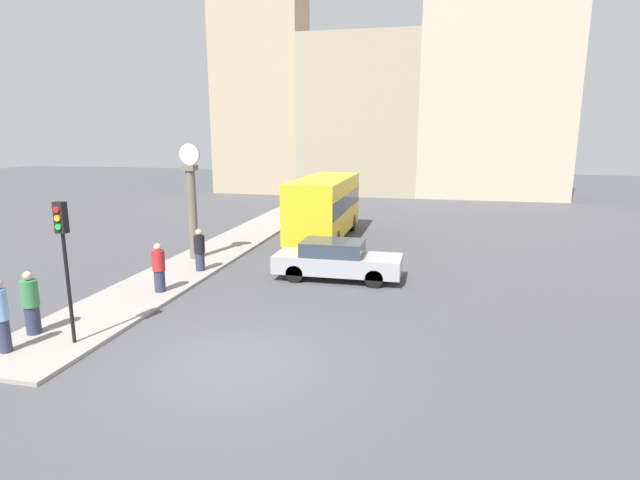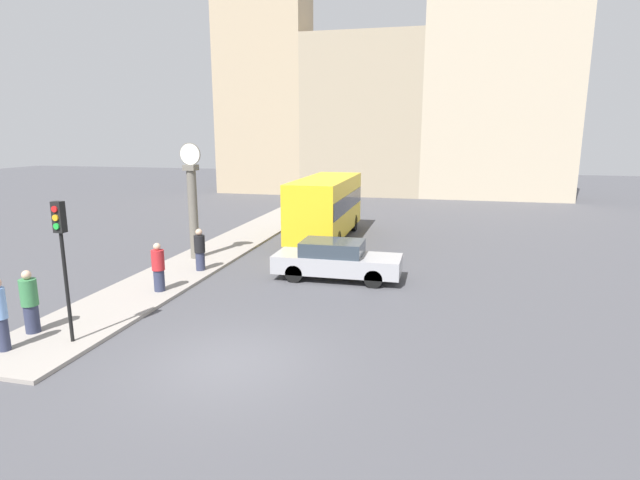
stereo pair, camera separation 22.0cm
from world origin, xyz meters
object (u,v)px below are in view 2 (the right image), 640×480
street_clock (193,204)px  pedestrian_green_hoodie (30,302)px  pedestrian_blue_stripe (0,314)px  pedestrian_black_jacket (200,250)px  bus_distant (326,205)px  sedan_car (336,260)px  pedestrian_red_top (158,268)px  traffic_light_near (62,242)px

street_clock → pedestrian_green_hoodie: bearing=-92.8°
pedestrian_blue_stripe → pedestrian_black_jacket: size_ratio=1.13×
bus_distant → pedestrian_blue_stripe: size_ratio=4.19×
bus_distant → street_clock: bearing=-128.2°
sedan_car → pedestrian_blue_stripe: pedestrian_blue_stripe is taller
street_clock → pedestrian_blue_stripe: street_clock is taller
sedan_car → street_clock: 6.71m
pedestrian_red_top → pedestrian_green_hoodie: bearing=-109.0°
pedestrian_green_hoodie → pedestrian_red_top: bearing=71.0°
bus_distant → traffic_light_near: (-3.40, -14.27, 0.93)m
traffic_light_near → pedestrian_green_hoodie: bearing=169.4°
bus_distant → traffic_light_near: traffic_light_near is taller
sedan_car → street_clock: bearing=168.1°
traffic_light_near → pedestrian_black_jacket: size_ratio=2.21×
pedestrian_green_hoodie → pedestrian_black_jacket: (1.51, 6.67, -0.04)m
pedestrian_green_hoodie → pedestrian_black_jacket: bearing=77.2°
sedan_car → pedestrian_black_jacket: size_ratio=2.86×
pedestrian_black_jacket → pedestrian_red_top: bearing=-93.1°
traffic_light_near → street_clock: 8.72m
street_clock → pedestrian_black_jacket: (1.10, -1.72, -1.49)m
traffic_light_near → pedestrian_green_hoodie: traffic_light_near is taller
pedestrian_blue_stripe → pedestrian_black_jacket: bearing=80.5°
pedestrian_blue_stripe → pedestrian_black_jacket: 7.90m
traffic_light_near → pedestrian_blue_stripe: (-1.22, -0.85, -1.64)m
street_clock → bus_distant: bearing=51.8°
sedan_car → pedestrian_red_top: (-5.41, -3.07, 0.19)m
pedestrian_red_top → sedan_car: bearing=29.6°
traffic_light_near → pedestrian_blue_stripe: bearing=-145.2°
bus_distant → traffic_light_near: bearing=-103.4°
pedestrian_red_top → bus_distant: bearing=71.0°
traffic_light_near → sedan_car: bearing=53.8°
bus_distant → pedestrian_red_top: 10.64m
bus_distant → sedan_car: bearing=-74.3°
bus_distant → street_clock: street_clock is taller
sedan_car → traffic_light_near: (-5.35, -7.32, 1.95)m
pedestrian_black_jacket → pedestrian_red_top: pedestrian_red_top is taller
street_clock → pedestrian_black_jacket: 2.52m
pedestrian_black_jacket → traffic_light_near: bearing=-90.7°
sedan_car → pedestrian_red_top: bearing=-150.4°
street_clock → traffic_light_near: bearing=-83.3°
pedestrian_green_hoodie → pedestrian_black_jacket: pedestrian_green_hoodie is taller
pedestrian_blue_stripe → pedestrian_black_jacket: (1.31, 7.79, -0.14)m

